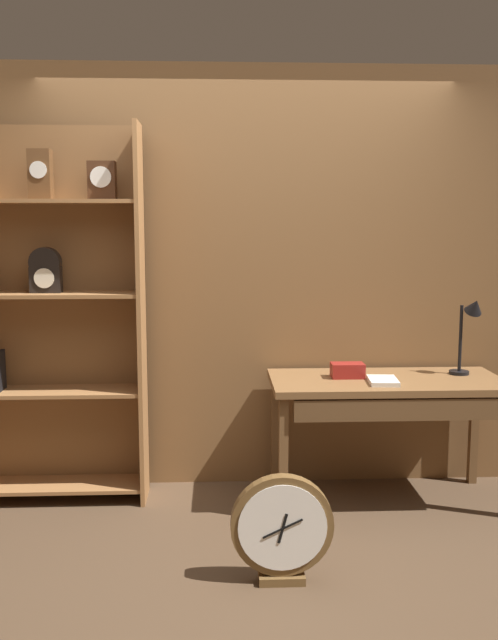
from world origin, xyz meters
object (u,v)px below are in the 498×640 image
open_repair_manual (383,381)px  round_clock_large (282,528)px  toolbox_small (347,370)px  bookshelf (42,312)px  desk_lamp (470,324)px  workbench (388,394)px

open_repair_manual → round_clock_large: 1.16m
toolbox_small → bookshelf: bearing=176.5°
desk_lamp → toolbox_small: desk_lamp is taller
bookshelf → toolbox_small: 1.83m
workbench → desk_lamp: size_ratio=2.83×
round_clock_large → bookshelf: bearing=140.7°
bookshelf → open_repair_manual: bearing=-7.5°
toolbox_small → round_clock_large: toolbox_small is taller
workbench → open_repair_manual: 0.14m
toolbox_small → workbench: bearing=-15.6°
desk_lamp → toolbox_small: bearing=-177.6°
bookshelf → round_clock_large: size_ratio=4.30×
open_repair_manual → round_clock_large: bearing=-123.9°
bookshelf → workbench: (2.02, -0.17, -0.47)m
workbench → toolbox_small: (-0.23, 0.06, 0.13)m
workbench → toolbox_small: size_ratio=7.06×
desk_lamp → workbench: bearing=-169.4°
desk_lamp → round_clock_large: 1.76m
open_repair_manual → round_clock_large: open_repair_manual is taller
open_repair_manual → desk_lamp: bearing=22.4°
workbench → open_repair_manual: size_ratio=6.20×
bookshelf → toolbox_small: (1.79, -0.11, -0.34)m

